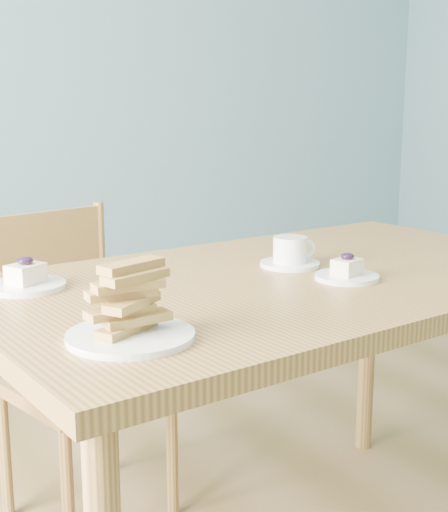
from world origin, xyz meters
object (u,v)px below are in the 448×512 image
at_px(cheesecake_plate_near, 347,273).
at_px(biscotti_plate, 130,314).
at_px(dining_chair, 77,365).
at_px(dining_table, 289,306).
at_px(cheesecake_plate_far, 26,281).
at_px(coffee_cup, 291,254).

bearing_deg(cheesecake_plate_near, biscotti_plate, -166.47).
relative_size(dining_chair, cheesecake_plate_near, 6.12).
relative_size(dining_table, biscotti_plate, 7.05).
distance_m(dining_chair, cheesecake_plate_near, 0.85).
bearing_deg(cheesecake_plate_far, biscotti_plate, -81.96).
xyz_separation_m(cheesecake_plate_near, coffee_cup, (-0.03, 0.18, 0.02)).
bearing_deg(dining_table, dining_chair, 117.81).
bearing_deg(coffee_cup, dining_table, -107.95).
bearing_deg(cheesecake_plate_far, dining_chair, 58.34).
distance_m(cheesecake_plate_far, biscotti_plate, 0.43).
bearing_deg(cheesecake_plate_far, dining_table, -16.99).
distance_m(coffee_cup, biscotti_plate, 0.64).
distance_m(dining_table, coffee_cup, 0.14).
relative_size(cheesecake_plate_far, coffee_cup, 1.15).
relative_size(cheesecake_plate_near, biscotti_plate, 0.66).
distance_m(dining_table, dining_chair, 0.68).
bearing_deg(coffee_cup, biscotti_plate, -132.24).
relative_size(dining_chair, coffee_cup, 6.08).
bearing_deg(dining_chair, biscotti_plate, -115.70).
xyz_separation_m(dining_table, biscotti_plate, (-0.51, -0.25, 0.12)).
height_order(dining_table, coffee_cup, coffee_cup).
relative_size(cheesecake_plate_far, biscotti_plate, 0.76).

